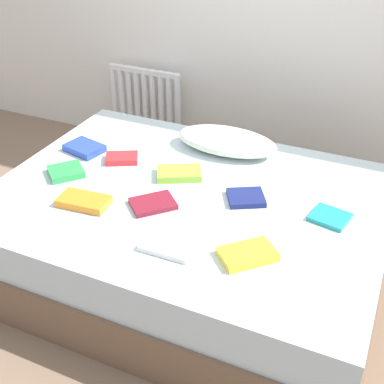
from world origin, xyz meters
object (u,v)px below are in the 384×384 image
object	(u,v)px
textbook_maroon	(153,204)
textbook_navy	(246,198)
textbook_green	(66,172)
radiator	(145,102)
textbook_yellow	(248,254)
textbook_teal	(330,217)
textbook_blue	(84,148)
textbook_red	(122,158)
bed	(188,233)
textbook_lime	(179,173)
pillow	(227,141)
textbook_white	(170,243)
textbook_orange	(84,201)

from	to	relation	value
textbook_maroon	textbook_navy	size ratio (longest dim) A/B	1.18
textbook_maroon	textbook_green	xyz separation A→B (m)	(-0.57, 0.07, 0.01)
radiator	textbook_yellow	distance (m)	2.06
textbook_green	textbook_teal	xyz separation A→B (m)	(1.38, 0.17, -0.01)
textbook_blue	textbook_green	bearing A→B (deg)	-63.81
textbook_yellow	textbook_red	xyz separation A→B (m)	(-0.92, 0.51, 0.00)
textbook_green	textbook_teal	size ratio (longest dim) A/B	1.03
bed	textbook_blue	world-z (taller)	textbook_blue
textbook_teal	textbook_lime	distance (m)	0.82
textbook_maroon	textbook_yellow	size ratio (longest dim) A/B	0.89
bed	textbook_yellow	xyz separation A→B (m)	(0.44, -0.35, 0.27)
bed	pillow	distance (m)	0.61
textbook_white	textbook_red	distance (m)	0.82
textbook_teal	textbook_red	world-z (taller)	textbook_red
textbook_lime	textbook_maroon	bearing A→B (deg)	-116.86
textbook_green	textbook_navy	xyz separation A→B (m)	(0.97, 0.16, -0.00)
textbook_teal	textbook_blue	distance (m)	1.45
textbook_orange	textbook_yellow	world-z (taller)	textbook_orange
textbook_maroon	textbook_green	distance (m)	0.57
textbook_orange	textbook_white	world-z (taller)	textbook_orange
textbook_red	textbook_teal	bearing A→B (deg)	-31.72
textbook_orange	textbook_lime	distance (m)	0.53
pillow	textbook_maroon	xyz separation A→B (m)	(-0.12, -0.69, -0.05)
bed	textbook_red	distance (m)	0.57
bed	textbook_orange	world-z (taller)	textbook_orange
textbook_maroon	textbook_green	world-z (taller)	textbook_green
bed	pillow	bearing A→B (deg)	88.96
textbook_lime	textbook_blue	world-z (taller)	textbook_blue
textbook_green	textbook_navy	distance (m)	0.98
textbook_green	textbook_lime	world-z (taller)	textbook_lime
pillow	textbook_lime	size ratio (longest dim) A/B	2.55
textbook_navy	textbook_teal	bearing A→B (deg)	-27.44
textbook_yellow	textbook_white	size ratio (longest dim) A/B	1.02
textbook_navy	textbook_yellow	bearing A→B (deg)	-98.76
bed	textbook_orange	xyz separation A→B (m)	(-0.42, -0.30, 0.27)
textbook_teal	textbook_red	bearing A→B (deg)	-172.74
textbook_orange	textbook_navy	bearing A→B (deg)	21.83
textbook_red	textbook_lime	world-z (taller)	textbook_lime
textbook_blue	bed	bearing A→B (deg)	0.21
textbook_white	textbook_navy	bearing A→B (deg)	68.18
textbook_white	bed	bearing A→B (deg)	103.46
pillow	textbook_lime	xyz separation A→B (m)	(-0.12, -0.38, -0.04)
textbook_white	textbook_lime	size ratio (longest dim) A/B	0.99
textbook_navy	textbook_red	distance (m)	0.78
bed	textbook_white	distance (m)	0.50
textbook_teal	textbook_navy	world-z (taller)	textbook_navy
radiator	textbook_navy	size ratio (longest dim) A/B	3.32
textbook_orange	bed	bearing A→B (deg)	30.07
textbook_lime	textbook_blue	bearing A→B (deg)	149.40
textbook_orange	textbook_red	size ratio (longest dim) A/B	1.40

